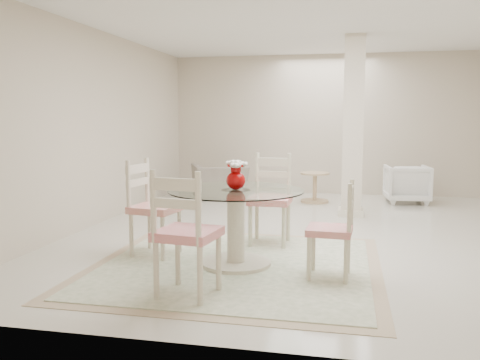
% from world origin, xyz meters
% --- Properties ---
extents(ground, '(7.00, 7.00, 0.00)m').
position_xyz_m(ground, '(0.00, 0.00, 0.00)').
color(ground, beige).
rests_on(ground, ground).
extents(room_shell, '(6.02, 7.02, 2.71)m').
position_xyz_m(room_shell, '(0.00, 0.00, 1.86)').
color(room_shell, beige).
rests_on(room_shell, ground).
extents(column, '(0.30, 0.30, 2.70)m').
position_xyz_m(column, '(0.50, 1.30, 1.35)').
color(column, beige).
rests_on(column, ground).
extents(area_rug, '(2.86, 2.86, 0.02)m').
position_xyz_m(area_rug, '(-0.65, -1.70, 0.01)').
color(area_rug, tan).
rests_on(area_rug, ground).
extents(dining_table, '(1.35, 1.35, 0.78)m').
position_xyz_m(dining_table, '(-0.65, -1.70, 0.40)').
color(dining_table, beige).
rests_on(dining_table, ground).
extents(red_vase, '(0.22, 0.21, 0.29)m').
position_xyz_m(red_vase, '(-0.65, -1.70, 0.92)').
color(red_vase, '#A70506').
rests_on(red_vase, dining_table).
extents(dining_chair_east, '(0.43, 0.43, 1.01)m').
position_xyz_m(dining_chair_east, '(0.35, -1.90, 0.53)').
color(dining_chair_east, beige).
rests_on(dining_chair_east, ground).
extents(dining_chair_north, '(0.48, 0.48, 1.17)m').
position_xyz_m(dining_chair_north, '(-0.44, -0.69, 0.62)').
color(dining_chair_north, beige).
rests_on(dining_chair_north, ground).
extents(dining_chair_west, '(0.52, 0.52, 1.15)m').
position_xyz_m(dining_chair_west, '(-1.65, -1.48, 0.60)').
color(dining_chair_west, beige).
rests_on(dining_chair_west, ground).
extents(dining_chair_south, '(0.53, 0.53, 1.19)m').
position_xyz_m(dining_chair_south, '(-0.86, -2.70, 0.62)').
color(dining_chair_south, beige).
rests_on(dining_chair_south, ground).
extents(recliner_taupe, '(1.22, 1.16, 0.62)m').
position_xyz_m(recliner_taupe, '(-1.88, 2.50, 0.31)').
color(recliner_taupe, gray).
rests_on(recliner_taupe, ground).
extents(armchair_white, '(0.77, 0.79, 0.67)m').
position_xyz_m(armchair_white, '(1.46, 2.69, 0.33)').
color(armchair_white, white).
rests_on(armchair_white, ground).
extents(side_table, '(0.51, 0.51, 0.53)m').
position_xyz_m(side_table, '(-0.12, 2.39, 0.24)').
color(side_table, tan).
rests_on(side_table, ground).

